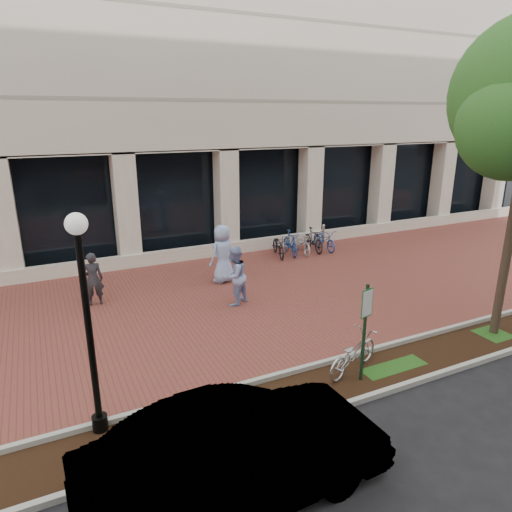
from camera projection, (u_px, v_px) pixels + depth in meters
name	position (u px, v px, depth m)	size (l,w,h in m)	color
ground	(228.00, 300.00, 14.09)	(120.00, 120.00, 0.00)	black
brick_plaza	(228.00, 300.00, 14.09)	(40.00, 9.00, 0.01)	brown
planting_strip	(324.00, 387.00, 9.58)	(40.00, 1.50, 0.01)	black
curb_plaza_side	(305.00, 368.00, 10.21)	(40.00, 0.12, 0.12)	#A7A89E
curb_street_side	(345.00, 405.00, 8.92)	(40.00, 0.12, 0.12)	#A7A89E
near_office_building	(133.00, 6.00, 20.11)	(40.00, 12.12, 16.00)	beige
parking_sign	(366.00, 320.00, 9.42)	(0.34, 0.07, 2.22)	#14391D
lamppost	(87.00, 315.00, 7.62)	(0.36, 0.36, 4.03)	black
locked_bicycle	(353.00, 353.00, 10.07)	(0.60, 1.72, 0.91)	#B4B4B8
pedestrian_left	(93.00, 279.00, 13.53)	(0.60, 0.39, 1.64)	#28272C
pedestrian_mid	(235.00, 276.00, 13.54)	(0.88, 0.68, 1.81)	#94A8DD
pedestrian_right	(223.00, 254.00, 15.36)	(0.98, 0.64, 2.00)	#95AFDF
bollard	(323.00, 236.00, 19.49)	(0.12, 0.12, 1.04)	silver
bike_rack_cluster	(302.00, 242.00, 18.80)	(3.02, 1.77, 0.98)	black
sedan_near_curb	(239.00, 455.00, 6.62)	(1.61, 4.62, 1.52)	#B9B8BE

